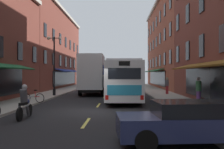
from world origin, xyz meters
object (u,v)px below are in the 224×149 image
transit_bus (123,80)px  sedan_mid (188,122)px  box_truck (93,75)px  sedan_near (101,85)px  street_lamp_twin (54,63)px  bicycle_mid (33,98)px  motorcycle_rider (25,104)px  pedestrian_mid (167,85)px  pedestrian_near (199,90)px

transit_bus → sedan_mid: size_ratio=2.65×
sedan_mid → box_truck: bearing=104.8°
sedan_near → street_lamp_twin: size_ratio=0.83×
sedan_near → sedan_mid: size_ratio=1.06×
sedan_near → bicycle_mid: sedan_near is taller
motorcycle_rider → pedestrian_mid: pedestrian_mid is taller
transit_bus → bicycle_mid: transit_bus is taller
bicycle_mid → pedestrian_near: size_ratio=0.93×
transit_bus → pedestrian_mid: transit_bus is taller
pedestrian_mid → sedan_near: bearing=-101.5°
motorcycle_rider → bicycle_mid: 5.94m
box_truck → pedestrian_near: bearing=-49.2°
box_truck → pedestrian_near: box_truck is taller
motorcycle_rider → pedestrian_near: 11.14m
box_truck → sedan_mid: 19.54m
sedan_near → pedestrian_mid: (7.56, -10.62, 0.36)m
street_lamp_twin → pedestrian_near: bearing=-31.3°
transit_bus → street_lamp_twin: size_ratio=2.06×
transit_bus → street_lamp_twin: (-6.55, 2.60, 1.59)m
motorcycle_rider → box_truck: bearing=83.3°
sedan_near → sedan_mid: (4.83, -29.09, 0.01)m
motorcycle_rider → pedestrian_near: size_ratio=1.14×
bicycle_mid → street_lamp_twin: street_lamp_twin is taller
motorcycle_rider → pedestrian_mid: 17.07m
box_truck → sedan_mid: box_truck is taller
sedan_near → motorcycle_rider: bearing=-94.3°
motorcycle_rider → street_lamp_twin: bearing=98.0°
sedan_near → sedan_mid: bearing=-80.6°
transit_bus → motorcycle_rider: (-4.83, -9.58, -0.96)m
motorcycle_rider → bicycle_mid: bearing=105.2°
sedan_near → pedestrian_mid: bearing=-54.5°
bicycle_mid → pedestrian_mid: pedestrian_mid is taller
sedan_mid → bicycle_mid: (-8.26, 9.99, -0.17)m
transit_bus → pedestrian_near: 6.76m
transit_bus → sedan_near: (-2.95, 15.25, -1.01)m
pedestrian_mid → street_lamp_twin: bearing=-36.6°
transit_bus → sedan_mid: (1.87, -13.84, -1.00)m
transit_bus → sedan_near: 15.57m
transit_bus → street_lamp_twin: street_lamp_twin is taller
street_lamp_twin → pedestrian_mid: bearing=10.4°
sedan_mid → motorcycle_rider: 7.94m
box_truck → bicycle_mid: box_truck is taller
motorcycle_rider → bicycle_mid: size_ratio=1.22×
box_truck → pedestrian_mid: size_ratio=4.07×
box_truck → motorcycle_rider: box_truck is taller
sedan_near → bicycle_mid: bearing=-100.2°
sedan_mid → motorcycle_rider: bearing=147.5°
pedestrian_near → motorcycle_rider: bearing=58.6°
box_truck → pedestrian_mid: bearing=-2.7°
pedestrian_near → pedestrian_mid: bearing=-56.0°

